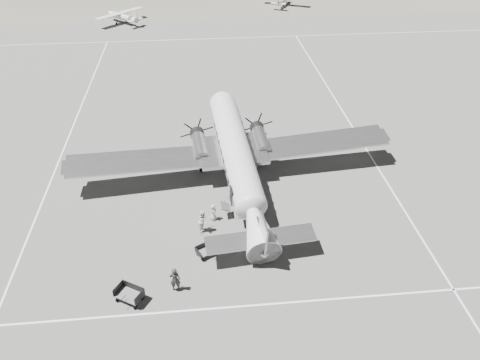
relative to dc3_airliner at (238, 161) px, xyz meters
name	(u,v)px	position (x,y,z in m)	size (l,w,h in m)	color
ground	(252,181)	(1.37, 0.84, -2.78)	(260.00, 260.00, 0.00)	#626260
taxi_line_near	(278,303)	(1.37, -13.16, -2.78)	(60.00, 0.15, 0.01)	white
taxi_line_right	(382,174)	(13.37, 0.84, -2.78)	(0.15, 80.00, 0.01)	white
taxi_line_left	(69,136)	(-16.63, 10.84, -2.78)	(0.15, 60.00, 0.01)	white
taxi_line_horizon	(222,38)	(1.37, 40.84, -2.78)	(90.00, 0.15, 0.01)	white
dc3_airliner	(238,161)	(0.00, 0.00, 0.00)	(29.23, 20.28, 5.57)	#B8B8BB
light_plane_left	(122,18)	(-15.28, 50.63, -1.79)	(9.59, 7.78, 1.99)	silver
light_plane_right	(283,1)	(14.52, 59.28, -1.81)	(9.35, 7.59, 1.94)	silver
baggage_cart_near	(206,251)	(-3.08, -8.17, -2.36)	(1.52, 1.07, 0.86)	#595959
baggage_cart_far	(129,295)	(-8.24, -11.93, -2.26)	(1.85, 1.31, 1.05)	#595959
ground_crew	(175,279)	(-5.25, -11.29, -1.80)	(0.71, 0.47, 1.96)	#282828
ramp_agent	(203,221)	(-3.17, -5.46, -1.81)	(0.95, 0.74, 1.95)	silver
passenger	(213,212)	(-2.36, -4.15, -2.06)	(0.71, 0.46, 1.45)	#ACACA9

